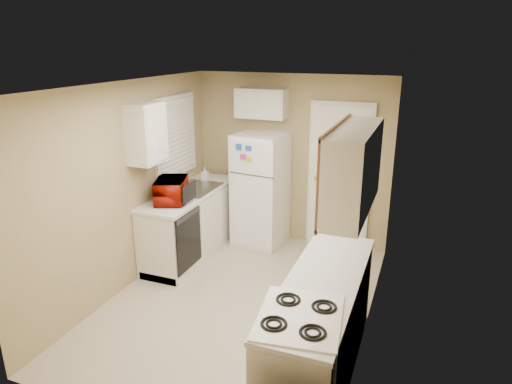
% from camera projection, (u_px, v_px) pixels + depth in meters
% --- Properties ---
extents(floor, '(3.80, 3.80, 0.00)m').
position_uv_depth(floor, '(240.00, 301.00, 5.18)').
color(floor, beige).
rests_on(floor, ground).
extents(ceiling, '(3.80, 3.80, 0.00)m').
position_uv_depth(ceiling, '(238.00, 85.00, 4.43)').
color(ceiling, white).
rests_on(ceiling, floor).
extents(wall_left, '(3.80, 3.80, 0.00)m').
position_uv_depth(wall_left, '(128.00, 187.00, 5.28)').
color(wall_left, tan).
rests_on(wall_left, floor).
extents(wall_right, '(3.80, 3.80, 0.00)m').
position_uv_depth(wall_right, '(374.00, 219.00, 4.33)').
color(wall_right, tan).
rests_on(wall_right, floor).
extents(wall_back, '(2.80, 2.80, 0.00)m').
position_uv_depth(wall_back, '(291.00, 160.00, 6.49)').
color(wall_back, tan).
rests_on(wall_back, floor).
extents(wall_front, '(2.80, 2.80, 0.00)m').
position_uv_depth(wall_front, '(130.00, 287.00, 3.12)').
color(wall_front, tan).
rests_on(wall_front, floor).
extents(left_counter, '(0.60, 1.80, 0.90)m').
position_uv_depth(left_counter, '(191.00, 223.00, 6.21)').
color(left_counter, silver).
rests_on(left_counter, floor).
extents(dishwasher, '(0.03, 0.58, 0.72)m').
position_uv_depth(dishwasher, '(188.00, 241.00, 5.57)').
color(dishwasher, black).
rests_on(dishwasher, floor).
extents(sink, '(0.54, 0.74, 0.16)m').
position_uv_depth(sink, '(195.00, 191.00, 6.22)').
color(sink, gray).
rests_on(sink, left_counter).
extents(microwave, '(0.60, 0.47, 0.35)m').
position_uv_depth(microwave, '(171.00, 190.00, 5.65)').
color(microwave, '#950F02').
rests_on(microwave, left_counter).
extents(soap_bottle, '(0.09, 0.09, 0.19)m').
position_uv_depth(soap_bottle, '(205.00, 174.00, 6.54)').
color(soap_bottle, silver).
rests_on(soap_bottle, left_counter).
extents(window_blinds, '(0.10, 0.98, 1.08)m').
position_uv_depth(window_blinds, '(176.00, 136.00, 6.08)').
color(window_blinds, silver).
rests_on(window_blinds, wall_left).
extents(upper_cabinet_left, '(0.30, 0.45, 0.70)m').
position_uv_depth(upper_cabinet_left, '(146.00, 133.00, 5.24)').
color(upper_cabinet_left, silver).
rests_on(upper_cabinet_left, wall_left).
extents(refrigerator, '(0.73, 0.72, 1.60)m').
position_uv_depth(refrigerator, '(261.00, 190.00, 6.48)').
color(refrigerator, white).
rests_on(refrigerator, floor).
extents(cabinet_over_fridge, '(0.70, 0.30, 0.40)m').
position_uv_depth(cabinet_over_fridge, '(262.00, 103.00, 6.24)').
color(cabinet_over_fridge, silver).
rests_on(cabinet_over_fridge, wall_back).
extents(interior_door, '(0.86, 0.06, 2.08)m').
position_uv_depth(interior_door, '(339.00, 178.00, 6.27)').
color(interior_door, white).
rests_on(interior_door, floor).
extents(right_counter, '(0.60, 2.00, 0.90)m').
position_uv_depth(right_counter, '(320.00, 326.00, 3.96)').
color(right_counter, silver).
rests_on(right_counter, floor).
extents(stove, '(0.68, 0.80, 0.89)m').
position_uv_depth(stove, '(298.00, 369.00, 3.45)').
color(stove, white).
rests_on(stove, floor).
extents(upper_cabinet_right, '(0.30, 1.20, 0.70)m').
position_uv_depth(upper_cabinet_right, '(354.00, 170.00, 3.75)').
color(upper_cabinet_right, silver).
rests_on(upper_cabinet_right, wall_right).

